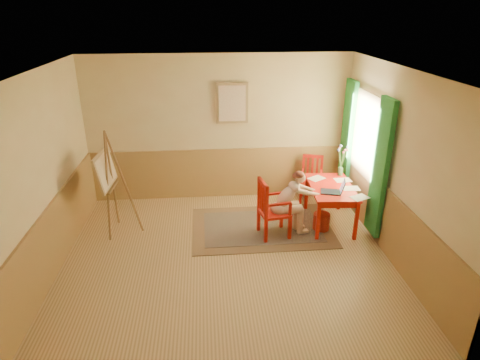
{
  "coord_description": "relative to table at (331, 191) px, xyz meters",
  "views": [
    {
      "loc": [
        -0.27,
        -5.32,
        3.56
      ],
      "look_at": [
        0.25,
        0.55,
        1.05
      ],
      "focal_mm": 30.57,
      "sensor_mm": 36.0,
      "label": 1
    }
  ],
  "objects": [
    {
      "name": "laptop",
      "position": [
        -0.03,
        -0.26,
        0.14
      ],
      "size": [
        0.43,
        0.32,
        0.23
      ],
      "color": "#1E2338",
      "rests_on": "table"
    },
    {
      "name": "wastebasket",
      "position": [
        -0.19,
        -0.2,
        -0.48
      ],
      "size": [
        0.37,
        0.37,
        0.3
      ],
      "primitive_type": "cylinder",
      "rotation": [
        0.0,
        0.0,
        -0.43
      ],
      "color": "red",
      "rests_on": "room"
    },
    {
      "name": "room",
      "position": [
        -1.86,
        -0.91,
        0.77
      ],
      "size": [
        5.04,
        4.54,
        2.84
      ],
      "color": "tan",
      "rests_on": "ground"
    },
    {
      "name": "table",
      "position": [
        0.0,
        0.0,
        0.0
      ],
      "size": [
        0.8,
        1.25,
        0.72
      ],
      "color": "red",
      "rests_on": "room"
    },
    {
      "name": "wainscot",
      "position": [
        -1.86,
        -0.11,
        -0.13
      ],
      "size": [
        5.0,
        4.5,
        1.0
      ],
      "color": "#A57C46",
      "rests_on": "room"
    },
    {
      "name": "chair_back",
      "position": [
        -0.09,
        0.96,
        -0.18
      ],
      "size": [
        0.5,
        0.51,
        0.9
      ],
      "color": "red",
      "rests_on": "room"
    },
    {
      "name": "window",
      "position": [
        0.56,
        0.19,
        0.71
      ],
      "size": [
        0.12,
        2.01,
        2.2
      ],
      "color": "white",
      "rests_on": "room"
    },
    {
      "name": "papers",
      "position": [
        0.18,
        -0.0,
        0.09
      ],
      "size": [
        0.83,
        1.15,
        0.0
      ],
      "color": "white",
      "rests_on": "table"
    },
    {
      "name": "wall_portrait",
      "position": [
        -1.61,
        1.29,
        1.27
      ],
      "size": [
        0.6,
        0.05,
        0.76
      ],
      "color": "#997B51",
      "rests_on": "room"
    },
    {
      "name": "easel",
      "position": [
        -3.72,
        0.06,
        0.43
      ],
      "size": [
        0.62,
        0.8,
        1.79
      ],
      "color": "brown",
      "rests_on": "room"
    },
    {
      "name": "chair_left",
      "position": [
        -1.09,
        -0.33,
        -0.13
      ],
      "size": [
        0.53,
        0.52,
        1.01
      ],
      "color": "red",
      "rests_on": "room"
    },
    {
      "name": "rug",
      "position": [
        -1.2,
        -0.05,
        -0.62
      ],
      "size": [
        2.4,
        1.61,
        0.02
      ],
      "color": "#8C7251",
      "rests_on": "room"
    },
    {
      "name": "figure",
      "position": [
        -0.77,
        -0.28,
        -0.01
      ],
      "size": [
        0.86,
        0.43,
        1.12
      ],
      "color": "beige",
      "rests_on": "room"
    },
    {
      "name": "vase",
      "position": [
        0.31,
        0.49,
        0.35
      ],
      "size": [
        0.27,
        0.27,
        0.56
      ],
      "color": "#3F724C",
      "rests_on": "table"
    }
  ]
}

